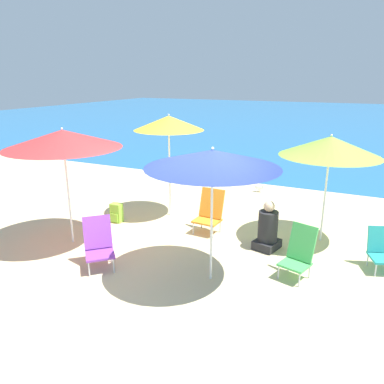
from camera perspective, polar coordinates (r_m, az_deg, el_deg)
ground_plane at (r=6.28m, az=-0.25°, el=-12.14°), size 60.00×60.00×0.00m
sea_water at (r=30.90m, az=21.11°, el=10.30°), size 60.00×40.00×0.01m
beach_umbrella_navy at (r=5.41m, az=3.15°, el=5.06°), size 2.00×2.00×2.11m
beach_umbrella_lime at (r=7.30m, az=20.33°, el=6.55°), size 1.83×1.83×2.09m
beach_umbrella_red at (r=7.13m, az=-19.08°, el=7.65°), size 2.10×2.10×2.21m
beach_umbrella_yellow at (r=8.24m, az=-3.56°, el=10.44°), size 1.53×1.53×2.31m
beach_chair_orange at (r=7.66m, az=2.72°, el=-2.89°), size 0.54×0.56×0.89m
beach_chair_teal at (r=7.00m, az=27.16°, el=-7.73°), size 0.60×0.62×0.70m
beach_chair_purple at (r=6.49m, az=-14.05°, el=-7.49°), size 0.73×0.74×0.84m
beach_chair_green at (r=6.22m, az=15.98°, el=-8.78°), size 0.54×0.60×0.84m
person_seated_near at (r=7.07m, az=11.45°, el=-5.62°), size 0.50×0.55×0.93m
backpack_lime at (r=8.40m, az=-11.44°, el=-3.16°), size 0.25×0.20×0.42m
water_bottle at (r=8.38m, az=1.88°, el=-3.77°), size 0.08×0.08×0.21m
seagull at (r=10.56m, az=10.24°, el=0.74°), size 0.27×0.11×0.23m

